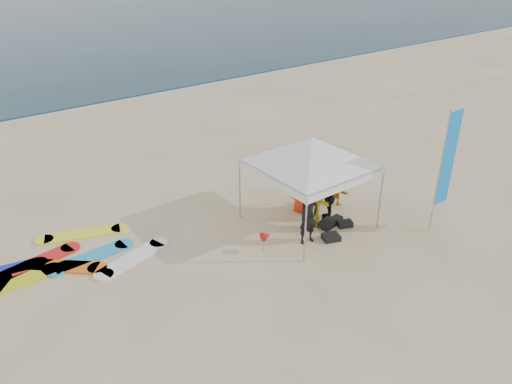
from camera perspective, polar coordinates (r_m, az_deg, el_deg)
The scene contains 13 objects.
ground at distance 13.47m, azimuth 3.29°, elevation -9.80°, with size 120.00×120.00×0.00m, color beige.
shoreline_foam at distance 28.42m, azimuth -21.32°, elevation 8.79°, with size 160.00×1.20×0.01m, color silver.
person_black_a at distance 14.54m, azimuth 6.04°, elevation -2.84°, with size 0.62×0.41×1.71m, color black.
person_yellow at distance 15.22m, azimuth 6.87°, elevation -1.65°, with size 0.78×0.61×1.61m, color gold.
person_orange_a at distance 16.07m, azimuth 5.93°, elevation -0.00°, with size 1.02×0.59×1.58m, color #DC5C13.
person_black_b at distance 15.87m, azimuth 8.36°, elevation -0.53°, with size 0.92×0.39×1.58m, color black.
person_orange_b at distance 16.26m, azimuth 5.35°, elevation 0.63°, with size 0.84×0.55×1.71m, color red.
person_seated at distance 16.95m, azimuth 9.20°, elevation -0.01°, with size 0.83×0.26×0.90m, color orange.
canopy_tent at distance 14.73m, azimuth 6.41°, elevation 6.14°, with size 4.33×4.33×3.27m.
feather_flag at distance 15.53m, azimuth 21.02°, elevation 3.41°, with size 0.65×0.04×3.91m.
marker_pennant at distance 14.26m, azimuth 1.20°, elevation -5.03°, with size 0.28×0.28×0.64m.
gear_pile at distance 15.64m, azimuth 8.84°, elevation -3.93°, with size 1.47×1.10×0.22m.
surfboard_spread at distance 14.92m, azimuth -22.60°, elevation -7.90°, with size 5.68×3.24×0.07m.
Camera 1 is at (-7.09, -8.11, 8.09)m, focal length 35.00 mm.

